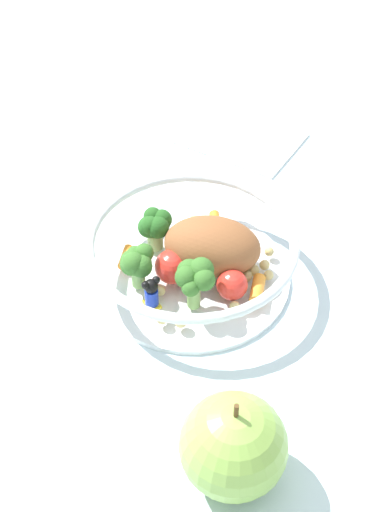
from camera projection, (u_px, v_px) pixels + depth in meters
ground_plane at (198, 265)px, 0.70m from camera, size 2.40×2.40×0.00m
food_container at (194, 255)px, 0.67m from camera, size 0.20×0.20×0.06m
loose_apple at (233, 446)px, 0.51m from camera, size 0.08×0.08×0.09m
folded_napkin at (242, 137)px, 0.85m from camera, size 0.12×0.15×0.01m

